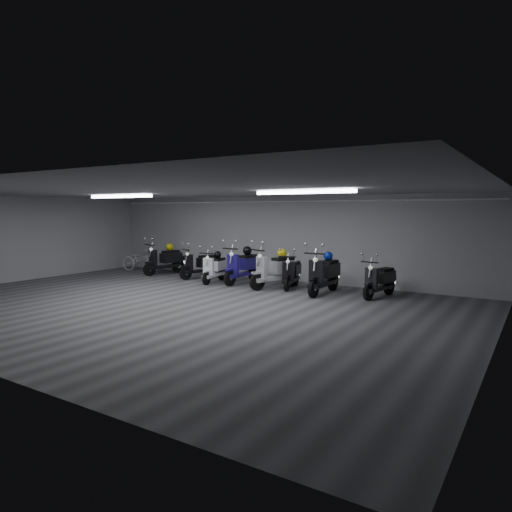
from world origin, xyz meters
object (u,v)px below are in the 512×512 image
Objects in this scene: scooter_8 at (324,268)px; helmet_1 at (247,251)px; helmet_0 at (218,255)px; helmet_3 at (282,253)px; scooter_1 at (200,260)px; scooter_0 at (164,256)px; helmet_2 at (170,247)px; scooter_4 at (242,261)px; scooter_6 at (275,264)px; scooter_9 at (380,275)px; helmet_4 at (328,256)px; bicycle at (140,258)px; scooter_2 at (214,264)px; scooter_7 at (292,268)px.

scooter_8 is 3.02m from helmet_1.
helmet_0 is at bearing -158.65° from helmet_1.
scooter_1 is at bearing 178.09° from helmet_3.
helmet_2 is at bearing 90.00° from scooter_0.
scooter_0 reaches higher than helmet_2.
scooter_4 is (3.57, -0.19, 0.03)m from scooter_0.
helmet_2 is at bearing 168.40° from helmet_0.
helmet_0 is at bearing -163.33° from scooter_6.
scooter_9 is (8.00, -0.20, -0.07)m from scooter_0.
scooter_4 reaches higher than helmet_0.
helmet_1 is at bearing 173.93° from helmet_4.
bicycle is at bearing -170.75° from scooter_9.
scooter_2 is 0.99× the size of scooter_7.
scooter_2 is at bearing 0.93° from scooter_0.
helmet_3 is (6.34, -0.28, 0.51)m from bicycle.
scooter_8 reaches higher than scooter_4.
scooter_0 is at bearing 173.95° from helmet_0.
scooter_6 is 0.42m from helmet_3.
scooter_1 reaches higher than helmet_3.
helmet_0 is 0.88× the size of helmet_2.
scooter_9 is at bearing -100.94° from bicycle.
scooter_4 reaches higher than bicycle.
scooter_9 is (4.43, -0.02, -0.10)m from scooter_4.
scooter_4 is 0.98× the size of scooter_8.
scooter_1 is 1.02× the size of scooter_9.
scooter_4 is 6.67× the size of helmet_1.
scooter_7 is (3.59, -0.10, -0.01)m from scooter_1.
scooter_9 is 3.04m from helmet_3.
helmet_1 is at bearing 22.97° from scooter_2.
helmet_4 is at bearing 26.65° from scooter_6.
scooter_9 is 5.75× the size of helmet_1.
helmet_1 is (1.84, 0.13, 0.40)m from scooter_1.
helmet_3 is at bearing -2.08° from scooter_2.
helmet_1 is (0.01, 0.27, 0.32)m from scooter_4.
scooter_4 reaches higher than scooter_2.
scooter_2 reaches higher than helmet_4.
scooter_1 is 1.03× the size of scooter_2.
helmet_4 is at bearing -101.51° from bicycle.
helmet_4 is (6.53, -0.23, 0.35)m from scooter_0.
scooter_1 is 7.07× the size of helmet_0.
bicycle is (-6.68, 0.27, -0.09)m from scooter_7.
helmet_1 is (0.89, 0.59, 0.42)m from scooter_2.
helmet_1 is at bearing 24.96° from scooter_1.
scooter_2 is at bearing -16.03° from helmet_2.
scooter_1 is 1.89m from helmet_1.
scooter_7 is at bearing 51.84° from scooter_6.
helmet_2 is at bearing -93.59° from bicycle.
helmet_0 is (-5.35, -0.08, 0.26)m from scooter_9.
helmet_1 is (-1.31, 0.50, 0.31)m from scooter_6.
scooter_0 is at bearing 163.94° from scooter_7.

